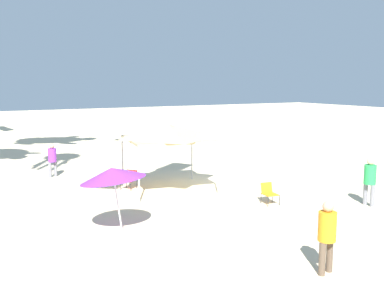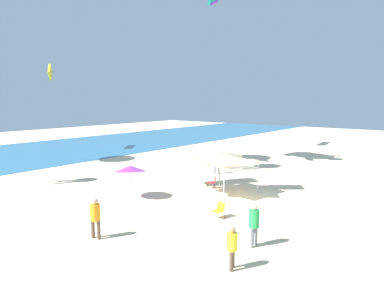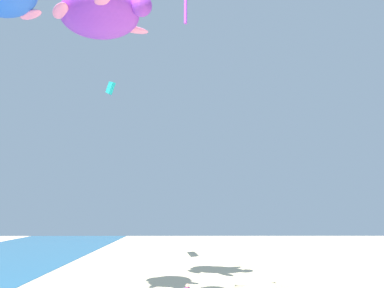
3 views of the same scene
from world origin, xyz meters
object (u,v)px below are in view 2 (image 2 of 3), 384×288
(folding_chair_near_cooler, at_px, (213,182))
(person_far_stroller, at_px, (95,215))
(person_kite_handler, at_px, (254,221))
(canopy_tent, at_px, (222,156))
(person_watching_sky, at_px, (232,244))
(folding_chair_right_of_tent, at_px, (219,209))
(kite_parafoil_yellow, at_px, (50,72))
(person_near_umbrella, at_px, (217,162))
(beach_umbrella, at_px, (130,169))

(folding_chair_near_cooler, height_order, person_far_stroller, person_far_stroller)
(person_kite_handler, bearing_deg, canopy_tent, 43.75)
(person_watching_sky, bearing_deg, folding_chair_right_of_tent, 18.08)
(canopy_tent, xyz_separation_m, person_far_stroller, (-9.75, 0.35, -1.47))
(kite_parafoil_yellow, bearing_deg, person_near_umbrella, 36.20)
(canopy_tent, distance_m, folding_chair_near_cooler, 2.73)
(beach_umbrella, bearing_deg, canopy_tent, -42.87)
(person_kite_handler, relative_size, kite_parafoil_yellow, 0.62)
(folding_chair_near_cooler, bearing_deg, kite_parafoil_yellow, -134.22)
(person_far_stroller, bearing_deg, person_kite_handler, -161.06)
(beach_umbrella, relative_size, person_far_stroller, 1.24)
(person_kite_handler, bearing_deg, person_far_stroller, 122.00)
(kite_parafoil_yellow, bearing_deg, canopy_tent, 24.54)
(canopy_tent, xyz_separation_m, person_near_umbrella, (5.20, 3.95, -1.56))
(person_kite_handler, xyz_separation_m, kite_parafoil_yellow, (9.76, 32.41, 8.33))
(person_kite_handler, distance_m, person_near_umbrella, 14.83)
(folding_chair_near_cooler, distance_m, person_near_umbrella, 4.91)
(canopy_tent, bearing_deg, beach_umbrella, 137.13)
(person_kite_handler, relative_size, person_near_umbrella, 1.11)
(person_far_stroller, xyz_separation_m, kite_parafoil_yellow, (13.44, 26.38, 8.34))
(folding_chair_right_of_tent, bearing_deg, beach_umbrella, -170.00)
(person_watching_sky, relative_size, person_far_stroller, 0.88)
(folding_chair_near_cooler, xyz_separation_m, person_kite_handler, (-7.09, -7.11, 0.64))
(canopy_tent, bearing_deg, person_near_umbrella, 37.19)
(folding_chair_right_of_tent, bearing_deg, person_watching_sky, -44.58)
(person_kite_handler, bearing_deg, person_watching_sky, -170.37)
(person_kite_handler, xyz_separation_m, person_near_umbrella, (11.27, 9.63, -0.11))
(folding_chair_near_cooler, distance_m, person_kite_handler, 10.06)
(beach_umbrella, xyz_separation_m, person_far_stroller, (-5.41, -3.69, -0.83))
(person_far_stroller, distance_m, kite_parafoil_yellow, 30.76)
(person_watching_sky, bearing_deg, kite_parafoil_yellow, 49.02)
(folding_chair_right_of_tent, relative_size, kite_parafoil_yellow, 0.27)
(folding_chair_right_of_tent, distance_m, person_watching_sky, 5.75)
(beach_umbrella, height_order, kite_parafoil_yellow, kite_parafoil_yellow)
(person_watching_sky, xyz_separation_m, kite_parafoil_yellow, (12.12, 32.79, 8.47))
(folding_chair_right_of_tent, xyz_separation_m, kite_parafoil_yellow, (7.65, 29.20, 8.97))
(beach_umbrella, bearing_deg, person_watching_sky, -112.03)
(beach_umbrella, height_order, folding_chair_near_cooler, beach_umbrella)
(folding_chair_near_cooler, height_order, kite_parafoil_yellow, kite_parafoil_yellow)
(canopy_tent, height_order, person_watching_sky, canopy_tent)
(canopy_tent, xyz_separation_m, beach_umbrella, (-4.34, 4.03, -0.63))
(canopy_tent, xyz_separation_m, person_watching_sky, (-8.43, -6.06, -1.59))
(folding_chair_right_of_tent, bearing_deg, person_far_stroller, -109.33)
(canopy_tent, distance_m, beach_umbrella, 5.96)
(beach_umbrella, xyz_separation_m, person_near_umbrella, (9.55, -0.09, -0.93))
(canopy_tent, distance_m, person_kite_handler, 8.45)
(canopy_tent, bearing_deg, folding_chair_near_cooler, 54.28)
(person_far_stroller, xyz_separation_m, person_near_umbrella, (14.95, 3.60, -0.10))
(beach_umbrella, xyz_separation_m, person_watching_sky, (-4.08, -10.09, -0.96))
(canopy_tent, bearing_deg, person_watching_sky, -144.27)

